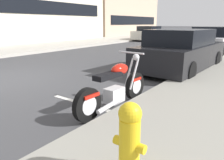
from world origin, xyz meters
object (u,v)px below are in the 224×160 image
parked_car_across_street (181,51)px  parked_car_second_in_row (210,41)px  car_opposite_curb (149,34)px  fire_hydrant (130,137)px  parked_motorcycle (115,89)px

parked_car_across_street → parked_car_second_in_row: bearing=5.0°
parked_car_second_in_row → car_opposite_curb: parked_car_second_in_row is taller
parked_car_second_in_row → fire_hydrant: parked_car_second_in_row is taller
car_opposite_curb → fire_hydrant: size_ratio=5.26×
parked_car_second_in_row → car_opposite_curb: bearing=45.6°
parked_car_second_in_row → fire_hydrant: 11.96m
fire_hydrant → parked_car_second_in_row: bearing=8.4°
parked_motorcycle → parked_car_second_in_row: (10.13, 0.38, 0.28)m
parked_car_across_street → parked_car_second_in_row: (5.62, 0.19, -0.01)m
parked_car_across_street → parked_car_second_in_row: size_ratio=1.06×
parked_car_across_street → car_opposite_curb: (12.41, 7.44, -0.04)m
parked_car_across_street → car_opposite_curb: 14.46m
parked_motorcycle → car_opposite_curb: (16.91, 7.63, 0.25)m
parked_car_second_in_row → car_opposite_curb: (6.79, 7.25, -0.03)m
fire_hydrant → car_opposite_curb: bearing=25.8°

